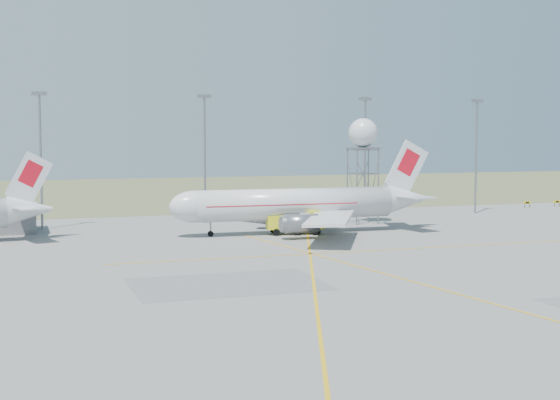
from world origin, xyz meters
name	(u,v)px	position (x,y,z in m)	size (l,w,h in m)	color
ground	(503,301)	(0.00, 0.00, 0.00)	(400.00, 400.00, 0.00)	gray
grass_strip	(176,191)	(0.00, 140.00, 0.01)	(400.00, 120.00, 0.03)	#525F34
mast_a	(41,148)	(-35.00, 66.00, 12.07)	(2.20, 0.50, 20.50)	gray
mast_b	(205,148)	(-10.00, 66.00, 12.07)	(2.20, 0.50, 20.50)	gray
mast_c	(365,147)	(18.00, 66.00, 12.07)	(2.20, 0.50, 20.50)	gray
mast_d	(476,146)	(40.00, 66.00, 12.07)	(2.20, 0.50, 20.50)	gray
taxi_sign_near	(527,203)	(55.60, 72.00, 0.89)	(1.60, 0.17, 1.20)	black
taxi_sign_far	(557,202)	(62.60, 72.00, 0.89)	(1.60, 0.17, 1.20)	black
airliner_main	(298,205)	(-0.30, 49.16, 4.10)	(39.35, 38.27, 13.39)	silver
radar_tower	(363,165)	(13.66, 57.47, 9.39)	(4.62, 4.62, 16.73)	gray
fire_truck	(297,223)	(-1.00, 47.97, 1.55)	(8.43, 4.40, 3.23)	yellow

